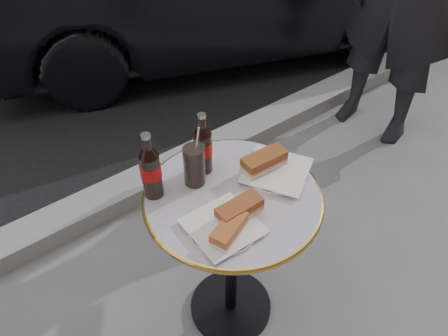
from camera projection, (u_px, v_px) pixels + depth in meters
ground at (231, 307)px, 1.98m from camera, size 80.00×80.00×0.00m
curb at (133, 188)px, 2.48m from camera, size 40.00×0.20×0.12m
bistro_table at (232, 259)px, 1.74m from camera, size 0.62×0.62×0.73m
plate_left at (223, 227)px, 1.37m from camera, size 0.26×0.26×0.01m
plate_right at (276, 172)px, 1.57m from camera, size 0.30×0.30×0.01m
sandwich_left_a at (229, 230)px, 1.33m from camera, size 0.16×0.11×0.05m
sandwich_left_b at (239, 210)px, 1.38m from camera, size 0.15×0.07×0.05m
sandwich_right at (264, 162)px, 1.55m from camera, size 0.17×0.09×0.06m
cola_bottle_left at (150, 166)px, 1.41m from camera, size 0.08×0.08×0.26m
cola_bottle_right at (203, 143)px, 1.50m from camera, size 0.09×0.09×0.24m
cola_glass at (194, 165)px, 1.48m from camera, size 0.09×0.09×0.16m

